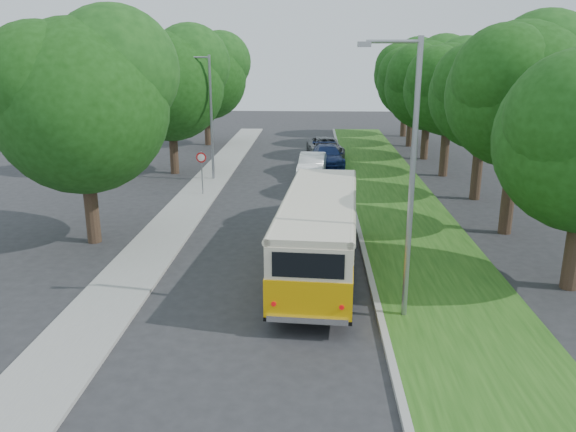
{
  "coord_description": "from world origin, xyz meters",
  "views": [
    {
      "loc": [
        1.57,
        -17.78,
        7.54
      ],
      "look_at": [
        0.61,
        3.06,
        1.5
      ],
      "focal_mm": 35.0,
      "sensor_mm": 36.0,
      "label": 1
    }
  ],
  "objects_px": {
    "lamppost_far": "(210,113)",
    "vintage_bus": "(319,235)",
    "car_white": "(312,165)",
    "car_silver": "(325,208)",
    "car_grey": "(325,147)",
    "car_blue": "(328,156)",
    "lamppost_near": "(409,174)"
  },
  "relations": [
    {
      "from": "lamppost_far",
      "to": "vintage_bus",
      "type": "relative_size",
      "value": 0.77
    },
    {
      "from": "car_blue",
      "to": "lamppost_far",
      "type": "bearing_deg",
      "value": -151.28
    },
    {
      "from": "lamppost_far",
      "to": "car_grey",
      "type": "distance_m",
      "value": 11.63
    },
    {
      "from": "car_white",
      "to": "vintage_bus",
      "type": "bearing_deg",
      "value": -84.17
    },
    {
      "from": "car_silver",
      "to": "car_white",
      "type": "bearing_deg",
      "value": 100.87
    },
    {
      "from": "vintage_bus",
      "to": "car_blue",
      "type": "bearing_deg",
      "value": 91.94
    },
    {
      "from": "vintage_bus",
      "to": "car_white",
      "type": "height_order",
      "value": "vintage_bus"
    },
    {
      "from": "lamppost_near",
      "to": "car_blue",
      "type": "bearing_deg",
      "value": 94.02
    },
    {
      "from": "car_white",
      "to": "car_blue",
      "type": "distance_m",
      "value": 3.84
    },
    {
      "from": "car_silver",
      "to": "car_blue",
      "type": "distance_m",
      "value": 13.51
    },
    {
      "from": "lamppost_far",
      "to": "vintage_bus",
      "type": "distance_m",
      "value": 16.69
    },
    {
      "from": "lamppost_near",
      "to": "vintage_bus",
      "type": "distance_m",
      "value": 5.06
    },
    {
      "from": "car_silver",
      "to": "lamppost_near",
      "type": "bearing_deg",
      "value": -71.0
    },
    {
      "from": "car_blue",
      "to": "car_grey",
      "type": "xyz_separation_m",
      "value": [
        -0.1,
        3.54,
        0.02
      ]
    },
    {
      "from": "car_grey",
      "to": "vintage_bus",
      "type": "bearing_deg",
      "value": -98.24
    },
    {
      "from": "lamppost_far",
      "to": "lamppost_near",
      "type": "bearing_deg",
      "value": -64.29
    },
    {
      "from": "lamppost_far",
      "to": "vintage_bus",
      "type": "bearing_deg",
      "value": -66.76
    },
    {
      "from": "car_white",
      "to": "car_blue",
      "type": "height_order",
      "value": "car_white"
    },
    {
      "from": "car_grey",
      "to": "lamppost_near",
      "type": "bearing_deg",
      "value": -92.95
    },
    {
      "from": "car_grey",
      "to": "lamppost_far",
      "type": "bearing_deg",
      "value": -136.7
    },
    {
      "from": "car_white",
      "to": "car_silver",
      "type": "bearing_deg",
      "value": -81.58
    },
    {
      "from": "car_silver",
      "to": "car_grey",
      "type": "xyz_separation_m",
      "value": [
        0.33,
        17.04,
        0.09
      ]
    },
    {
      "from": "vintage_bus",
      "to": "car_blue",
      "type": "relative_size",
      "value": 2.0
    },
    {
      "from": "car_silver",
      "to": "car_grey",
      "type": "distance_m",
      "value": 17.04
    },
    {
      "from": "lamppost_near",
      "to": "car_blue",
      "type": "xyz_separation_m",
      "value": [
        -1.65,
        23.48,
        -3.66
      ]
    },
    {
      "from": "vintage_bus",
      "to": "car_blue",
      "type": "height_order",
      "value": "vintage_bus"
    },
    {
      "from": "lamppost_far",
      "to": "car_white",
      "type": "bearing_deg",
      "value": 11.74
    },
    {
      "from": "vintage_bus",
      "to": "car_silver",
      "type": "relative_size",
      "value": 2.61
    },
    {
      "from": "lamppost_near",
      "to": "car_silver",
      "type": "xyz_separation_m",
      "value": [
        -2.08,
        9.98,
        -3.73
      ]
    },
    {
      "from": "lamppost_near",
      "to": "vintage_bus",
      "type": "relative_size",
      "value": 0.82
    },
    {
      "from": "car_white",
      "to": "car_blue",
      "type": "xyz_separation_m",
      "value": [
        1.06,
        3.69,
        -0.04
      ]
    },
    {
      "from": "lamppost_far",
      "to": "car_blue",
      "type": "height_order",
      "value": "lamppost_far"
    }
  ]
}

